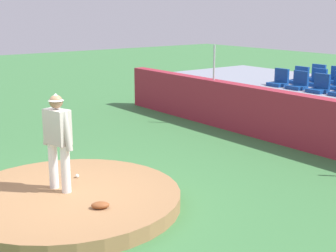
# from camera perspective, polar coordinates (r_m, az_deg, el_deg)

# --- Properties ---
(ground_plane) EXTENTS (60.00, 60.00, 0.00)m
(ground_plane) POSITION_cam_1_polar(r_m,az_deg,el_deg) (9.10, -11.51, -9.17)
(ground_plane) COLOR #3C773F
(pitchers_mound) EXTENTS (4.04, 4.04, 0.26)m
(pitchers_mound) POSITION_cam_1_polar(r_m,az_deg,el_deg) (9.05, -11.55, -8.40)
(pitchers_mound) COLOR #9C7047
(pitchers_mound) RESTS_ON ground_plane
(pitcher) EXTENTS (0.77, 0.37, 1.78)m
(pitcher) POSITION_cam_1_polar(r_m,az_deg,el_deg) (8.86, -12.71, -1.02)
(pitcher) COLOR white
(pitcher) RESTS_ON pitchers_mound
(baseball) EXTENTS (0.07, 0.07, 0.07)m
(baseball) POSITION_cam_1_polar(r_m,az_deg,el_deg) (9.72, -10.54, -5.74)
(baseball) COLOR white
(baseball) RESTS_ON pitchers_mound
(fielding_glove) EXTENTS (0.33, 0.36, 0.11)m
(fielding_glove) POSITION_cam_1_polar(r_m,az_deg,el_deg) (8.23, -7.89, -9.11)
(fielding_glove) COLOR brown
(fielding_glove) RESTS_ON pitchers_mound
(brick_barrier) EXTENTS (14.55, 0.40, 1.37)m
(brick_barrier) POSITION_cam_1_polar(r_m,az_deg,el_deg) (12.86, 15.00, 0.55)
(brick_barrier) COLOR maroon
(brick_barrier) RESTS_ON ground_plane
(fence_post_left) EXTENTS (0.06, 0.06, 1.05)m
(fence_post_left) POSITION_cam_1_polar(r_m,az_deg,el_deg) (14.82, 5.39, 7.36)
(fence_post_left) COLOR silver
(fence_post_left) RESTS_ON brick_barrier
(stadium_chair_0) EXTENTS (0.48, 0.44, 0.50)m
(stadium_chair_0) POSITION_cam_1_polar(r_m,az_deg,el_deg) (14.76, 12.82, 5.19)
(stadium_chair_0) COLOR navy
(stadium_chair_0) RESTS_ON bleacher_platform
(stadium_chair_1) EXTENTS (0.48, 0.44, 0.50)m
(stadium_chair_1) POSITION_cam_1_polar(r_m,az_deg,el_deg) (14.32, 14.94, 4.82)
(stadium_chair_1) COLOR navy
(stadium_chair_1) RESTS_ON bleacher_platform
(stadium_chair_2) EXTENTS (0.48, 0.44, 0.50)m
(stadium_chair_2) POSITION_cam_1_polar(r_m,az_deg,el_deg) (13.88, 17.21, 4.41)
(stadium_chair_2) COLOR navy
(stadium_chair_2) RESTS_ON bleacher_platform
(stadium_chair_6) EXTENTS (0.48, 0.44, 0.50)m
(stadium_chair_6) POSITION_cam_1_polar(r_m,az_deg,el_deg) (15.44, 15.05, 5.41)
(stadium_chair_6) COLOR navy
(stadium_chair_6) RESTS_ON bleacher_platform
(stadium_chair_7) EXTENTS (0.48, 0.44, 0.50)m
(stadium_chair_7) POSITION_cam_1_polar(r_m,az_deg,el_deg) (15.06, 16.97, 5.09)
(stadium_chair_7) COLOR navy
(stadium_chair_7) RESTS_ON bleacher_platform
(stadium_chair_12) EXTENTS (0.48, 0.44, 0.50)m
(stadium_chair_12) POSITION_cam_1_polar(r_m,az_deg,el_deg) (16.19, 16.90, 5.65)
(stadium_chair_12) COLOR navy
(stadium_chair_12) RESTS_ON bleacher_platform
(stadium_chair_13) EXTENTS (0.48, 0.44, 0.50)m
(stadium_chair_13) POSITION_cam_1_polar(r_m,az_deg,el_deg) (15.78, 18.96, 5.31)
(stadium_chair_13) COLOR navy
(stadium_chair_13) RESTS_ON bleacher_platform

